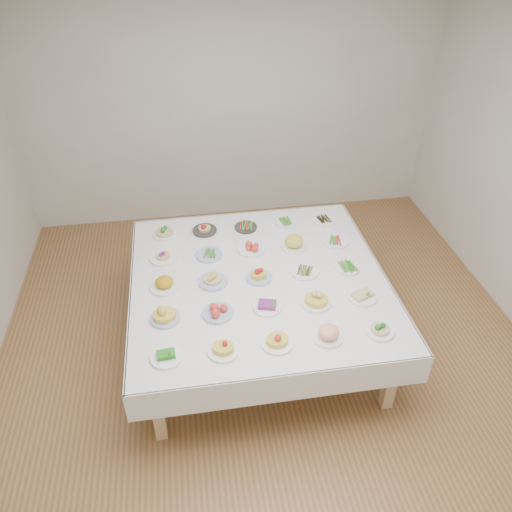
{
  "coord_description": "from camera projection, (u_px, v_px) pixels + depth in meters",
  "views": [
    {
      "loc": [
        -0.63,
        -3.26,
        3.51
      ],
      "look_at": [
        -0.06,
        0.27,
        0.88
      ],
      "focal_mm": 35.0,
      "sensor_mm": 36.0,
      "label": 1
    }
  ],
  "objects": [
    {
      "name": "dish_17",
      "position": [
        251.0,
        247.0,
        4.69
      ],
      "size": [
        0.24,
        0.24,
        0.11
      ],
      "color": "white",
      "rests_on": "display_table"
    },
    {
      "name": "dish_18",
      "position": [
        294.0,
        242.0,
        4.72
      ],
      "size": [
        0.23,
        0.23,
        0.13
      ],
      "color": "white",
      "rests_on": "display_table"
    },
    {
      "name": "dish_8",
      "position": [
        317.0,
        297.0,
        4.07
      ],
      "size": [
        0.24,
        0.24,
        0.15
      ],
      "color": "white",
      "rests_on": "display_table"
    },
    {
      "name": "dish_2",
      "position": [
        277.0,
        338.0,
        3.71
      ],
      "size": [
        0.24,
        0.24,
        0.14
      ],
      "color": "white",
      "rests_on": "display_table"
    },
    {
      "name": "dish_20",
      "position": [
        164.0,
        230.0,
        4.89
      ],
      "size": [
        0.22,
        0.22,
        0.12
      ],
      "color": "white",
      "rests_on": "display_table"
    },
    {
      "name": "display_table",
      "position": [
        259.0,
        284.0,
        4.43
      ],
      "size": [
        2.24,
        2.24,
        0.75
      ],
      "color": "white",
      "rests_on": "ground"
    },
    {
      "name": "dish_14",
      "position": [
        347.0,
        267.0,
        4.48
      ],
      "size": [
        0.22,
        0.22,
        0.05
      ],
      "color": "white",
      "rests_on": "display_table"
    },
    {
      "name": "dish_10",
      "position": [
        164.0,
        282.0,
        4.25
      ],
      "size": [
        0.25,
        0.25,
        0.13
      ],
      "color": "white",
      "rests_on": "display_table"
    },
    {
      "name": "dish_11",
      "position": [
        213.0,
        277.0,
        4.29
      ],
      "size": [
        0.25,
        0.25,
        0.14
      ],
      "color": "#4C66B2",
      "rests_on": "display_table"
    },
    {
      "name": "dish_19",
      "position": [
        335.0,
        241.0,
        4.81
      ],
      "size": [
        0.24,
        0.24,
        0.05
      ],
      "color": "white",
      "rests_on": "display_table"
    },
    {
      "name": "dish_12",
      "position": [
        259.0,
        274.0,
        4.35
      ],
      "size": [
        0.23,
        0.23,
        0.12
      ],
      "color": "#4C66B2",
      "rests_on": "display_table"
    },
    {
      "name": "room_envelope",
      "position": [
        270.0,
        172.0,
        3.66
      ],
      "size": [
        5.02,
        5.02,
        2.81
      ],
      "color": "#9B6340",
      "rests_on": "ground"
    },
    {
      "name": "dish_13",
      "position": [
        305.0,
        271.0,
        4.43
      ],
      "size": [
        0.24,
        0.24,
        0.05
      ],
      "color": "white",
      "rests_on": "display_table"
    },
    {
      "name": "dish_5",
      "position": [
        164.0,
        313.0,
        3.92
      ],
      "size": [
        0.24,
        0.23,
        0.15
      ],
      "color": "#4C66B2",
      "rests_on": "display_table"
    },
    {
      "name": "dish_7",
      "position": [
        267.0,
        304.0,
        4.04
      ],
      "size": [
        0.23,
        0.23,
        0.11
      ],
      "color": "white",
      "rests_on": "display_table"
    },
    {
      "name": "dish_22",
      "position": [
        246.0,
        227.0,
        5.02
      ],
      "size": [
        0.22,
        0.22,
        0.05
      ],
      "color": "#2E2B28",
      "rests_on": "display_table"
    },
    {
      "name": "dish_4",
      "position": [
        380.0,
        327.0,
        3.81
      ],
      "size": [
        0.22,
        0.22,
        0.12
      ],
      "color": "white",
      "rests_on": "display_table"
    },
    {
      "name": "dish_16",
      "position": [
        209.0,
        254.0,
        4.64
      ],
      "size": [
        0.25,
        0.25,
        0.05
      ],
      "color": "#4C66B2",
      "rests_on": "display_table"
    },
    {
      "name": "dish_21",
      "position": [
        204.0,
        227.0,
        4.95
      ],
      "size": [
        0.24,
        0.24,
        0.12
      ],
      "color": "#2E2B28",
      "rests_on": "display_table"
    },
    {
      "name": "dish_23",
      "position": [
        286.0,
        222.0,
        5.09
      ],
      "size": [
        0.21,
        0.21,
        0.05
      ],
      "color": "white",
      "rests_on": "display_table"
    },
    {
      "name": "dish_24",
      "position": [
        324.0,
        220.0,
        5.12
      ],
      "size": [
        0.23,
        0.23,
        0.05
      ],
      "color": "white",
      "rests_on": "display_table"
    },
    {
      "name": "dish_15",
      "position": [
        163.0,
        255.0,
        4.58
      ],
      "size": [
        0.25,
        0.25,
        0.12
      ],
      "color": "white",
      "rests_on": "display_table"
    },
    {
      "name": "dish_0",
      "position": [
        166.0,
        354.0,
        3.61
      ],
      "size": [
        0.23,
        0.23,
        0.1
      ],
      "color": "white",
      "rests_on": "display_table"
    },
    {
      "name": "dish_3",
      "position": [
        328.0,
        333.0,
        3.76
      ],
      "size": [
        0.23,
        0.23,
        0.13
      ],
      "color": "white",
      "rests_on": "display_table"
    },
    {
      "name": "dish_9",
      "position": [
        363.0,
        294.0,
        4.15
      ],
      "size": [
        0.24,
        0.24,
        0.1
      ],
      "color": "white",
      "rests_on": "display_table"
    },
    {
      "name": "dish_6",
      "position": [
        217.0,
        309.0,
        3.98
      ],
      "size": [
        0.25,
        0.25,
        0.12
      ],
      "color": "#4C66B2",
      "rests_on": "display_table"
    },
    {
      "name": "dish_1",
      "position": [
        223.0,
        347.0,
        3.65
      ],
      "size": [
        0.23,
        0.23,
        0.13
      ],
      "color": "white",
      "rests_on": "display_table"
    }
  ]
}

